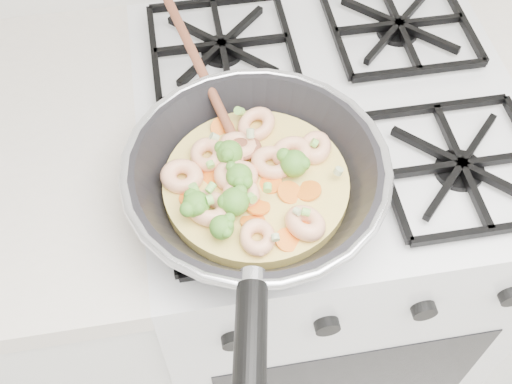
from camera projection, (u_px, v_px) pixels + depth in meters
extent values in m
cube|color=white|center=(311.00, 253.00, 1.34)|extent=(0.60, 0.60, 0.90)
cube|color=black|center=(332.00, 103.00, 0.96)|extent=(0.56, 0.56, 0.02)
torus|color=silver|center=(256.00, 166.00, 0.80)|extent=(0.35, 0.35, 0.01)
cylinder|color=black|center=(250.00, 364.00, 0.65)|extent=(0.07, 0.18, 0.04)
cylinder|color=#F0D668|center=(256.00, 185.00, 0.83)|extent=(0.24, 0.24, 0.02)
ellipsoid|color=brown|center=(240.00, 148.00, 0.84)|extent=(0.06, 0.07, 0.02)
cylinder|color=brown|center=(197.00, 61.00, 0.90)|extent=(0.09, 0.28, 0.08)
torus|color=#FEC396|center=(209.00, 208.00, 0.79)|extent=(0.08, 0.09, 0.03)
torus|color=#FEC396|center=(272.00, 163.00, 0.83)|extent=(0.08, 0.08, 0.02)
torus|color=#FEC396|center=(182.00, 176.00, 0.81)|extent=(0.07, 0.07, 0.03)
torus|color=#FEC396|center=(292.00, 153.00, 0.84)|extent=(0.07, 0.07, 0.02)
torus|color=#FEC396|center=(305.00, 223.00, 0.77)|extent=(0.08, 0.08, 0.03)
torus|color=#FEC396|center=(257.00, 237.00, 0.76)|extent=(0.05, 0.05, 0.02)
torus|color=#FEC396|center=(241.00, 193.00, 0.80)|extent=(0.07, 0.07, 0.03)
torus|color=#FEC396|center=(239.00, 178.00, 0.81)|extent=(0.07, 0.08, 0.03)
torus|color=#FEC396|center=(256.00, 124.00, 0.87)|extent=(0.08, 0.08, 0.02)
torus|color=#FEC396|center=(235.00, 176.00, 0.81)|extent=(0.08, 0.08, 0.03)
torus|color=#FEC396|center=(207.00, 155.00, 0.84)|extent=(0.06, 0.06, 0.03)
torus|color=#FEC396|center=(228.00, 157.00, 0.83)|extent=(0.06, 0.06, 0.02)
torus|color=#FEC396|center=(238.00, 146.00, 0.84)|extent=(0.07, 0.07, 0.03)
torus|color=#FEC396|center=(315.00, 148.00, 0.84)|extent=(0.07, 0.07, 0.03)
ellipsoid|color=#569932|center=(222.00, 227.00, 0.76)|extent=(0.04, 0.04, 0.03)
ellipsoid|color=#569932|center=(294.00, 164.00, 0.81)|extent=(0.05, 0.05, 0.04)
ellipsoid|color=#569932|center=(239.00, 177.00, 0.80)|extent=(0.04, 0.04, 0.03)
ellipsoid|color=#569932|center=(229.00, 153.00, 0.82)|extent=(0.05, 0.05, 0.03)
ellipsoid|color=#569932|center=(235.00, 202.00, 0.78)|extent=(0.05, 0.05, 0.04)
ellipsoid|color=#569932|center=(196.00, 204.00, 0.78)|extent=(0.04, 0.04, 0.03)
cylinder|color=orange|center=(309.00, 191.00, 0.81)|extent=(0.04, 0.04, 0.01)
cylinder|color=orange|center=(209.00, 174.00, 0.83)|extent=(0.03, 0.03, 0.01)
cylinder|color=orange|center=(301.00, 224.00, 0.78)|extent=(0.04, 0.04, 0.01)
cylinder|color=orange|center=(271.00, 184.00, 0.82)|extent=(0.04, 0.04, 0.01)
cylinder|color=orange|center=(290.00, 193.00, 0.81)|extent=(0.04, 0.04, 0.01)
cylinder|color=orange|center=(288.00, 240.00, 0.77)|extent=(0.04, 0.04, 0.01)
cylinder|color=orange|center=(190.00, 198.00, 0.80)|extent=(0.03, 0.03, 0.00)
cylinder|color=orange|center=(253.00, 221.00, 0.78)|extent=(0.04, 0.04, 0.01)
cylinder|color=orange|center=(258.00, 206.00, 0.80)|extent=(0.04, 0.04, 0.01)
cylinder|color=orange|center=(222.00, 128.00, 0.87)|extent=(0.05, 0.05, 0.01)
cylinder|color=#B7C88D|center=(338.00, 171.00, 0.81)|extent=(0.01, 0.01, 0.01)
cylinder|color=#B7C88D|center=(275.00, 237.00, 0.74)|extent=(0.01, 0.01, 0.01)
cylinder|color=#83C950|center=(314.00, 143.00, 0.83)|extent=(0.01, 0.01, 0.01)
cylinder|color=#83C950|center=(287.00, 167.00, 0.81)|extent=(0.01, 0.01, 0.01)
cylinder|color=#83C950|center=(210.00, 200.00, 0.77)|extent=(0.01, 0.01, 0.01)
cylinder|color=#83C950|center=(194.00, 188.00, 0.78)|extent=(0.01, 0.01, 0.01)
cylinder|color=#B7C88D|center=(244.00, 197.00, 0.78)|extent=(0.01, 0.01, 0.01)
cylinder|color=#B7C88D|center=(297.00, 211.00, 0.76)|extent=(0.01, 0.01, 0.01)
cylinder|color=#B7C88D|center=(250.00, 133.00, 0.84)|extent=(0.01, 0.01, 0.01)
cylinder|color=#B7C88D|center=(214.00, 137.00, 0.84)|extent=(0.01, 0.01, 0.01)
cylinder|color=#83C950|center=(252.00, 198.00, 0.78)|extent=(0.01, 0.01, 0.01)
cylinder|color=#83C950|center=(211.00, 188.00, 0.78)|extent=(0.01, 0.01, 0.01)
cylinder|color=#83C950|center=(226.00, 149.00, 0.81)|extent=(0.01, 0.01, 0.01)
cylinder|color=#83C950|center=(239.00, 111.00, 0.87)|extent=(0.01, 0.01, 0.01)
cylinder|color=#83C950|center=(210.00, 165.00, 0.81)|extent=(0.01, 0.01, 0.01)
cylinder|color=#83C950|center=(306.00, 212.00, 0.77)|extent=(0.01, 0.01, 0.01)
cylinder|color=#83C950|center=(267.00, 188.00, 0.78)|extent=(0.01, 0.01, 0.01)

